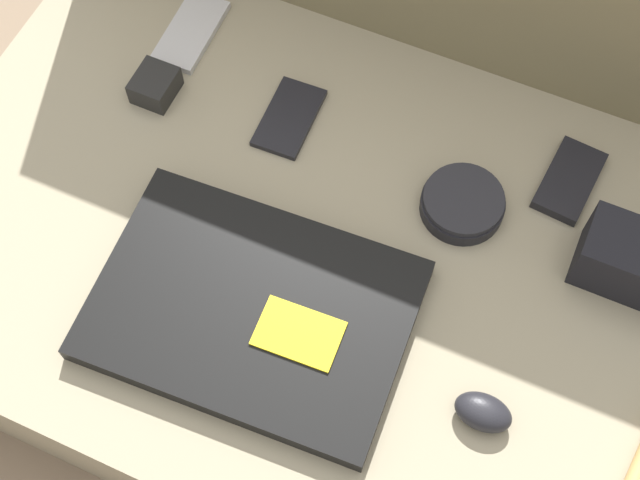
# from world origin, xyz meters

# --- Properties ---
(ground_plane) EXTENTS (8.00, 8.00, 0.00)m
(ground_plane) POSITION_xyz_m (0.00, 0.00, 0.00)
(ground_plane) COLOR #7A6651
(couch_seat) EXTENTS (0.97, 0.63, 0.16)m
(couch_seat) POSITION_xyz_m (0.00, 0.00, 0.08)
(couch_seat) COLOR gray
(couch_seat) RESTS_ON ground_plane
(laptop) EXTENTS (0.35, 0.26, 0.03)m
(laptop) POSITION_xyz_m (-0.03, -0.10, 0.17)
(laptop) COLOR black
(laptop) RESTS_ON couch_seat
(computer_mouse) EXTENTS (0.06, 0.04, 0.03)m
(computer_mouse) POSITION_xyz_m (0.23, -0.11, 0.17)
(computer_mouse) COLOR black
(computer_mouse) RESTS_ON couch_seat
(speaker_puck) EXTENTS (0.10, 0.10, 0.03)m
(speaker_puck) POSITION_xyz_m (0.13, 0.11, 0.17)
(speaker_puck) COLOR black
(speaker_puck) RESTS_ON couch_seat
(phone_silver) EXTENTS (0.06, 0.11, 0.01)m
(phone_silver) POSITION_xyz_m (-0.11, 0.15, 0.16)
(phone_silver) COLOR black
(phone_silver) RESTS_ON couch_seat
(phone_black) EXTENTS (0.07, 0.11, 0.01)m
(phone_black) POSITION_xyz_m (0.24, 0.20, 0.17)
(phone_black) COLOR black
(phone_black) RESTS_ON couch_seat
(phone_small) EXTENTS (0.06, 0.12, 0.01)m
(phone_small) POSITION_xyz_m (-0.28, 0.22, 0.16)
(phone_small) COLOR #B7B7BC
(phone_small) RESTS_ON couch_seat
(charger_brick) EXTENTS (0.05, 0.06, 0.03)m
(charger_brick) POSITION_xyz_m (-0.28, 0.12, 0.18)
(charger_brick) COLOR black
(charger_brick) RESTS_ON couch_seat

